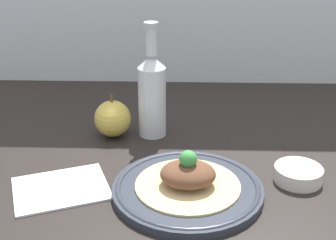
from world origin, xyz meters
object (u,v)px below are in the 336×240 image
object	(u,v)px
plate	(188,189)
plated_food	(188,176)
cider_bottle	(152,93)
dipping_bowl	(298,174)
apple	(113,119)

from	to	relation	value
plate	plated_food	bearing A→B (deg)	0.00
cider_bottle	dipping_bowl	world-z (taller)	cider_bottle
dipping_bowl	cider_bottle	bearing A→B (deg)	145.80
plate	apple	world-z (taller)	apple
apple	dipping_bowl	distance (cm)	40.91
plate	plated_food	world-z (taller)	plated_food
plated_food	plate	bearing A→B (deg)	0.00
plate	apple	distance (cm)	28.29
plated_food	apple	bearing A→B (deg)	125.46
plated_food	dipping_bowl	world-z (taller)	plated_food
cider_bottle	dipping_bowl	bearing A→B (deg)	-34.20
plate	cider_bottle	distance (cm)	26.57
dipping_bowl	apple	bearing A→B (deg)	153.70
apple	dipping_bowl	world-z (taller)	apple
plate	cider_bottle	bearing A→B (deg)	107.83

